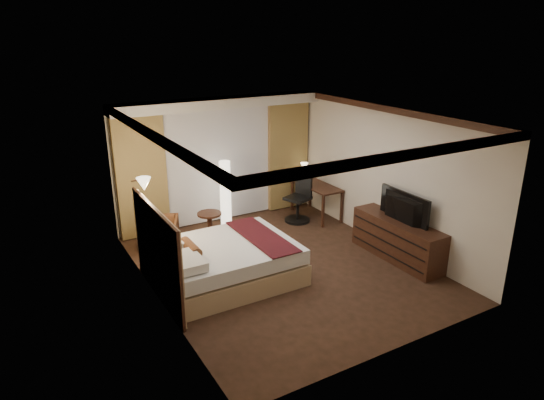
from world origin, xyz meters
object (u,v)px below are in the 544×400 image
side_table (210,225)px  floor_lamp (225,194)px  dresser (397,239)px  office_chair (298,196)px  bed (226,262)px  television (400,203)px  desk (316,200)px  armchair (160,232)px

side_table → floor_lamp: bearing=33.9°
dresser → side_table: bearing=135.2°
office_chair → side_table: bearing=157.0°
bed → floor_lamp: (0.99, 2.12, 0.41)m
side_table → floor_lamp: floor_lamp is taller
bed → side_table: bed is taller
office_chair → television: size_ratio=0.98×
television → desk: bearing=1.7°
bed → dresser: size_ratio=1.17×
desk → dresser: (0.05, -2.51, 0.00)m
floor_lamp → desk: bearing=-12.0°
bed → dresser: 3.17m
side_table → television: 3.74m
side_table → armchair: bearing=-179.3°
armchair → side_table: armchair is taller
side_table → floor_lamp: size_ratio=0.37×
dresser → television: size_ratio=1.64×
floor_lamp → armchair: bearing=-166.7°
bed → floor_lamp: floor_lamp is taller
dresser → television: 0.72m
armchair → side_table: bearing=24.3°
floor_lamp → television: bearing=-55.2°
side_table → television: (2.58, -2.59, 0.82)m
bed → armchair: size_ratio=3.29×
desk → dresser: size_ratio=0.68×
armchair → office_chair: office_chair is taller
armchair → dresser: bearing=-11.7°
floor_lamp → dresser: size_ratio=0.76×
bed → desk: desk is taller
office_chair → dresser: office_chair is taller
side_table → bed: bearing=-104.5°
bed → side_table: bearing=75.5°
dresser → armchair: bearing=144.6°
bed → office_chair: 2.99m
armchair → desk: desk is taller
bed → office_chair: bearing=33.5°
desk → armchair: bearing=179.0°
office_chair → television: 2.58m
office_chair → dresser: (0.58, -2.46, -0.20)m
side_table → dresser: bearing=-44.8°
bed → side_table: (0.46, 1.77, -0.06)m
office_chair → dresser: 2.54m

